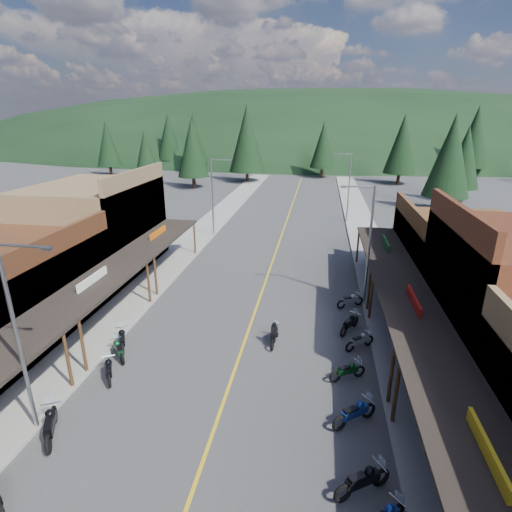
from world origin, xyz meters
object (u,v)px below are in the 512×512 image
at_px(pine_1, 194,139).
at_px(pine_3, 323,145).
at_px(streetlight_1, 214,194).
at_px(pine_7, 169,137).
at_px(bike_east_9, 350,322).
at_px(bike_west_7, 118,349).
at_px(bike_west_8, 122,338).
at_px(shop_east_3, 458,257).
at_px(pine_4, 402,144).
at_px(bike_east_5, 363,479).
at_px(pine_0, 108,144).
at_px(bike_west_5, 50,423).
at_px(bike_west_6, 109,369).
at_px(streetlight_2, 367,240).
at_px(streetlight_3, 348,185).
at_px(pine_2, 247,139).
at_px(pine_9, 465,157).
at_px(pine_5, 475,137).
at_px(pedestrian_east_b, 374,277).
at_px(streetlight_0, 20,333).
at_px(bike_east_10, 350,300).
at_px(bike_east_8, 360,340).
at_px(bike_east_7, 348,370).
at_px(pine_10, 192,148).
at_px(shop_west_2, 15,286).
at_px(bike_east_6, 355,412).
at_px(shop_west_3, 98,227).

distance_m(pine_1, pine_3, 28.29).
relative_size(streetlight_1, pine_7, 0.64).
relative_size(pine_1, bike_east_9, 5.98).
height_order(bike_west_7, bike_west_8, bike_west_8).
relative_size(shop_east_3, bike_east_9, 5.22).
distance_m(pine_3, pine_4, 15.25).
distance_m(streetlight_1, bike_east_5, 31.79).
relative_size(pine_0, bike_west_5, 4.75).
relative_size(bike_west_6, bike_east_5, 0.89).
height_order(streetlight_2, streetlight_3, same).
height_order(pine_1, pine_2, pine_2).
xyz_separation_m(pine_4, bike_west_7, (-24.21, -60.76, -6.69)).
xyz_separation_m(pine_1, pine_9, (48.00, -25.00, -0.86)).
relative_size(bike_west_5, bike_east_5, 1.07).
xyz_separation_m(pine_5, pedestrian_east_b, (-26.06, -61.61, -7.02)).
bearing_deg(pine_0, streetlight_0, -64.08).
bearing_deg(pine_9, bike_east_10, -115.31).
distance_m(streetlight_3, pine_1, 50.65).
distance_m(pine_9, bike_east_5, 55.37).
distance_m(bike_west_8, bike_east_8, 12.95).
xyz_separation_m(pine_2, bike_west_6, (4.16, -60.45, -7.44)).
xyz_separation_m(bike_west_7, bike_west_8, (-0.27, 0.97, 0.04)).
xyz_separation_m(shop_east_3, pine_4, (4.25, 48.70, 4.70)).
xyz_separation_m(pine_3, pine_4, (14.00, -6.00, 0.75)).
xyz_separation_m(bike_east_7, pedestrian_east_b, (2.43, 11.10, 0.43)).
height_order(shop_east_3, bike_west_7, shop_east_3).
xyz_separation_m(pine_4, pine_5, (16.00, 12.00, 0.75)).
bearing_deg(bike_west_8, bike_east_5, -57.35).
height_order(streetlight_1, pine_10, pine_10).
bearing_deg(pine_7, shop_west_2, -76.20).
height_order(pine_3, pine_10, pine_10).
relative_size(pine_10, bike_west_5, 5.01).
relative_size(pine_1, bike_west_5, 5.39).
xyz_separation_m(streetlight_2, bike_east_8, (-0.63, -5.85, -3.92)).
relative_size(pine_7, pine_9, 1.16).
bearing_deg(streetlight_0, streetlight_3, 68.88).
bearing_deg(pedestrian_east_b, streetlight_1, -55.50).
bearing_deg(pedestrian_east_b, pine_3, -103.49).
xyz_separation_m(pine_2, bike_west_8, (3.52, -57.79, -7.41)).
distance_m(pine_7, bike_east_5, 91.32).
bearing_deg(bike_east_6, shop_west_3, -164.57).
relative_size(pine_5, pedestrian_east_b, 8.52).
distance_m(bike_west_8, bike_east_10, 14.42).
bearing_deg(bike_west_8, pine_10, 76.10).
distance_m(streetlight_2, bike_east_8, 7.07).
bearing_deg(bike_east_5, pine_3, 149.06).
relative_size(shop_west_3, pedestrian_east_b, 6.63).
bearing_deg(pine_4, bike_east_6, -100.99).
bearing_deg(streetlight_1, pine_3, 76.02).
distance_m(streetlight_0, bike_west_7, 6.58).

